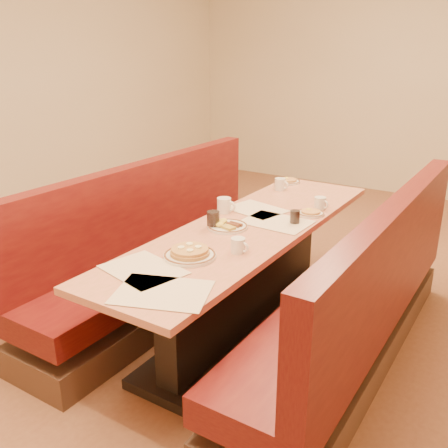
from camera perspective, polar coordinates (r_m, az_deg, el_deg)
The scene contains 19 objects.
ground at distance 3.50m, azimuth 2.69°, elevation -11.82°, with size 8.00×8.00×0.00m, color #9E6647.
room_envelope at distance 2.99m, azimuth 3.31°, elevation 21.66°, with size 6.04×8.04×2.82m.
diner_table at distance 3.32m, azimuth 2.79°, elevation -6.30°, with size 0.70×2.50×0.75m.
booth_left at distance 3.71m, azimuth -7.09°, elevation -3.78°, with size 0.55×2.50×1.05m.
booth_right at distance 3.07m, azimuth 14.88°, elevation -9.52°, with size 0.55×2.50×1.05m.
placemat_near_left at distance 2.58m, azimuth -9.22°, elevation -5.16°, with size 0.41×0.30×0.00m, color beige.
placemat_near_right at distance 2.34m, azimuth -7.04°, elevation -7.72°, with size 0.43×0.32×0.00m, color beige.
placemat_far_left at distance 3.48m, azimuth 3.70°, elevation 1.68°, with size 0.38×0.29×0.00m, color beige.
placemat_far_right at distance 3.24m, azimuth 6.04°, elevation 0.25°, with size 0.42×0.31×0.00m, color beige.
pancake_plate at distance 2.69m, azimuth -3.92°, elevation -3.40°, with size 0.29×0.29×0.06m.
eggs_plate at distance 3.12m, azimuth 0.33°, elevation -0.20°, with size 0.26×0.26×0.05m.
extra_plate_mid at distance 3.43m, azimuth 9.89°, elevation 1.28°, with size 0.18×0.18×0.04m.
extra_plate_far at distance 4.22m, azimuth 7.32°, elevation 4.90°, with size 0.21×0.21×0.04m.
coffee_mug_a at distance 2.74m, azimuth 1.67°, elevation -2.45°, with size 0.11×0.08×0.09m.
coffee_mug_b at distance 3.41m, azimuth 0.06°, elevation 2.18°, with size 0.14×0.10×0.10m.
coffee_mug_c at distance 3.54m, azimuth 10.95°, elevation 2.37°, with size 0.11×0.08×0.09m.
coffee_mug_d at distance 3.98m, azimuth 6.46°, elevation 4.57°, with size 0.12×0.09×0.09m.
soda_tumbler_near at distance 3.11m, azimuth -1.24°, elevation 0.48°, with size 0.08×0.08×0.11m.
soda_tumbler_mid at distance 3.23m, azimuth 8.11°, elevation 0.79°, with size 0.06×0.06×0.09m.
Camera 1 is at (1.47, -2.60, 1.82)m, focal length 40.00 mm.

